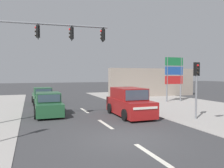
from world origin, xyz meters
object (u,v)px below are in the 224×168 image
object	(u,v)px
sedan_oncoming_mid	(43,96)
suv_receding_far	(129,103)
pedestal_signal_right_kerb	(196,81)
sedan_kerbside_parked	(48,105)
shopping_plaza_sign	(174,73)
traffic_signal_mast	(32,47)

from	to	relation	value
sedan_oncoming_mid	suv_receding_far	bearing A→B (deg)	-58.88
sedan_oncoming_mid	pedestal_signal_right_kerb	bearing A→B (deg)	-52.24
pedestal_signal_right_kerb	suv_receding_far	size ratio (longest dim) A/B	0.78
sedan_kerbside_parked	pedestal_signal_right_kerb	bearing A→B (deg)	-29.59
shopping_plaza_sign	sedan_kerbside_parked	distance (m)	13.35
suv_receding_far	sedan_oncoming_mid	bearing A→B (deg)	121.12
shopping_plaza_sign	suv_receding_far	size ratio (longest dim) A/B	1.00
traffic_signal_mast	shopping_plaza_sign	size ratio (longest dim) A/B	1.49
traffic_signal_mast	shopping_plaza_sign	world-z (taller)	traffic_signal_mast
shopping_plaza_sign	sedan_oncoming_mid	size ratio (longest dim) A/B	1.07
pedestal_signal_right_kerb	shopping_plaza_sign	distance (m)	9.07
pedestal_signal_right_kerb	shopping_plaza_sign	xyz separation A→B (m)	(4.24, 8.00, 0.57)
shopping_plaza_sign	pedestal_signal_right_kerb	bearing A→B (deg)	-117.89
traffic_signal_mast	pedestal_signal_right_kerb	xyz separation A→B (m)	(9.57, -2.42, -1.94)
suv_receding_far	sedan_kerbside_parked	size ratio (longest dim) A/B	1.08
pedestal_signal_right_kerb	sedan_oncoming_mid	bearing A→B (deg)	127.76
shopping_plaza_sign	sedan_oncoming_mid	distance (m)	13.37
shopping_plaza_sign	sedan_oncoming_mid	world-z (taller)	shopping_plaza_sign
traffic_signal_mast	pedestal_signal_right_kerb	bearing A→B (deg)	-14.19
traffic_signal_mast	suv_receding_far	xyz separation A→B (m)	(6.15, 0.11, -3.47)
traffic_signal_mast	sedan_kerbside_parked	world-z (taller)	traffic_signal_mast
traffic_signal_mast	sedan_kerbside_parked	distance (m)	4.50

